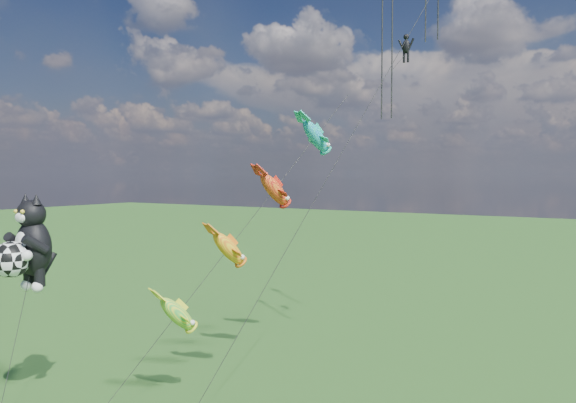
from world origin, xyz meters
The scene contains 3 objects.
cat_kite_rig centered at (2.51, 3.15, 8.31)m, with size 2.41×4.02×10.81m.
fish_windsock_rig centered at (9.66, 11.73, 9.31)m, with size 6.23×14.79×16.58m.
parafoil_rig centered at (15.68, 18.47, 20.02)m, with size 6.90×16.61×27.25m.
Camera 1 is at (27.25, -13.04, 11.75)m, focal length 35.00 mm.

